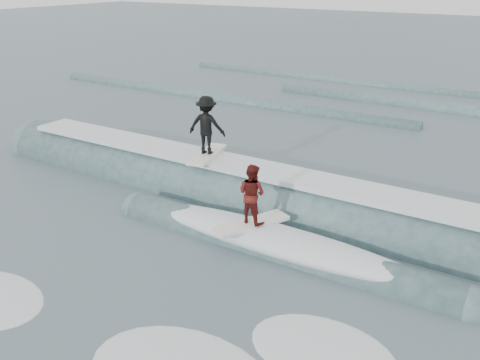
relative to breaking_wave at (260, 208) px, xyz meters
The scene contains 6 objects.
ground 3.05m from the breaking_wave, 94.85° to the right, with size 160.00×160.00×0.00m, color #3B4E57.
breaking_wave is the anchor object (origin of this frame).
surfer_black 2.93m from the breaking_wave, behind, with size 1.26×2.07×1.86m.
surfer_red 2.40m from the breaking_wave, 65.74° to the right, with size 1.34×2.05×1.62m.
whitewater 5.91m from the breaking_wave, 61.36° to the right, with size 12.33×7.56×0.10m.
far_swells 14.85m from the breaking_wave, 100.30° to the left, with size 35.15×8.65×0.80m.
Camera 1 is at (7.34, -9.16, 6.50)m, focal length 40.00 mm.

